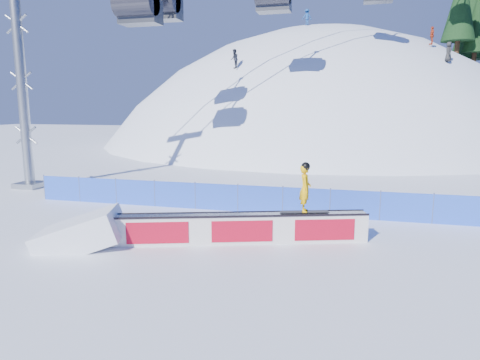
# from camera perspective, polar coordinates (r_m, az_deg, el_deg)

# --- Properties ---
(ground) EXTENTS (160.00, 160.00, 0.00)m
(ground) POSITION_cam_1_polar(r_m,az_deg,el_deg) (14.62, -1.00, -8.60)
(ground) COLOR white
(ground) RESTS_ON ground
(snow_hill) EXTENTS (64.00, 64.00, 64.00)m
(snow_hill) POSITION_cam_1_polar(r_m,az_deg,el_deg) (59.92, 10.08, -12.49)
(snow_hill) COLOR white
(snow_hill) RESTS_ON ground
(safety_fence) EXTENTS (22.05, 0.05, 1.30)m
(safety_fence) POSITION_cam_1_polar(r_m,az_deg,el_deg) (18.68, 2.68, -2.60)
(safety_fence) COLOR blue
(safety_fence) RESTS_ON ground
(rail_box) EXTENTS (8.40, 3.26, 1.04)m
(rail_box) POSITION_cam_1_polar(r_m,az_deg,el_deg) (14.66, 0.21, -6.46)
(rail_box) COLOR silver
(rail_box) RESTS_ON ground
(snow_ramp) EXTENTS (3.26, 2.57, 1.78)m
(snow_ramp) POSITION_cam_1_polar(r_m,az_deg,el_deg) (15.44, -20.45, -8.24)
(snow_ramp) COLOR white
(snow_ramp) RESTS_ON ground
(snowboarder) EXTENTS (1.67, 0.80, 1.73)m
(snowboarder) POSITION_cam_1_polar(r_m,az_deg,el_deg) (14.63, 8.67, -1.05)
(snowboarder) COLOR black
(snowboarder) RESTS_ON rail_box
(distant_skiers) EXTENTS (18.98, 11.79, 6.96)m
(distant_skiers) POSITION_cam_1_polar(r_m,az_deg,el_deg) (44.12, 13.41, 18.04)
(distant_skiers) COLOR black
(distant_skiers) RESTS_ON ground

